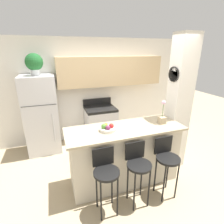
# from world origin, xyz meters

# --- Properties ---
(ground_plane) EXTENTS (14.00, 14.00, 0.00)m
(ground_plane) POSITION_xyz_m (0.00, 0.00, 0.00)
(ground_plane) COLOR tan
(wall_back) EXTENTS (5.60, 0.38, 2.55)m
(wall_back) POSITION_xyz_m (0.14, 1.87, 1.48)
(wall_back) COLOR white
(wall_back) RESTS_ON ground_plane
(pillar_right) EXTENTS (0.38, 0.32, 2.55)m
(pillar_right) POSITION_xyz_m (1.15, 0.16, 1.28)
(pillar_right) COLOR white
(pillar_right) RESTS_ON ground_plane
(counter_bar) EXTENTS (1.97, 0.70, 1.05)m
(counter_bar) POSITION_xyz_m (0.00, 0.00, 0.53)
(counter_bar) COLOR beige
(counter_bar) RESTS_ON ground_plane
(refrigerator) EXTENTS (0.71, 0.65, 1.76)m
(refrigerator) POSITION_xyz_m (-1.36, 1.58, 0.88)
(refrigerator) COLOR silver
(refrigerator) RESTS_ON ground_plane
(stove_range) EXTENTS (0.74, 0.64, 1.07)m
(stove_range) POSITION_xyz_m (0.01, 1.59, 0.46)
(stove_range) COLOR silver
(stove_range) RESTS_ON ground_plane
(bar_stool_left) EXTENTS (0.36, 0.36, 0.98)m
(bar_stool_left) POSITION_xyz_m (-0.50, -0.49, 0.66)
(bar_stool_left) COLOR black
(bar_stool_left) RESTS_ON ground_plane
(bar_stool_mid) EXTENTS (0.36, 0.36, 0.98)m
(bar_stool_mid) POSITION_xyz_m (0.00, -0.49, 0.66)
(bar_stool_mid) COLOR black
(bar_stool_mid) RESTS_ON ground_plane
(bar_stool_right) EXTENTS (0.36, 0.36, 0.98)m
(bar_stool_right) POSITION_xyz_m (0.50, -0.49, 0.66)
(bar_stool_right) COLOR black
(bar_stool_right) RESTS_ON ground_plane
(potted_plant_on_fridge) EXTENTS (0.35, 0.35, 0.44)m
(potted_plant_on_fridge) POSITION_xyz_m (-1.36, 1.58, 2.01)
(potted_plant_on_fridge) COLOR silver
(potted_plant_on_fridge) RESTS_ON refrigerator
(orchid_vase) EXTENTS (0.11, 0.11, 0.42)m
(orchid_vase) POSITION_xyz_m (0.68, -0.03, 1.17)
(orchid_vase) COLOR tan
(orchid_vase) RESTS_ON counter_bar
(fruit_bowl) EXTENTS (0.27, 0.27, 0.12)m
(fruit_bowl) POSITION_xyz_m (-0.31, -0.00, 1.09)
(fruit_bowl) COLOR silver
(fruit_bowl) RESTS_ON counter_bar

